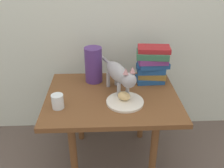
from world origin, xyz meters
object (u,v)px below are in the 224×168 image
(candle_jar, at_px, (58,102))
(cat, at_px, (119,74))
(plate, at_px, (125,102))
(green_vase, at_px, (93,65))
(bread_roll, at_px, (124,96))
(book_stack, at_px, (152,64))
(side_table, at_px, (112,104))

(candle_jar, bearing_deg, cat, 23.01)
(plate, relative_size, cat, 0.50)
(green_vase, bearing_deg, plate, -56.98)
(green_vase, relative_size, candle_jar, 2.87)
(bread_roll, xyz_separation_m, cat, (-0.02, 0.11, 0.09))
(cat, bearing_deg, green_vase, 133.46)
(bread_roll, relative_size, cat, 0.18)
(plate, distance_m, bread_roll, 0.04)
(bread_roll, relative_size, candle_jar, 0.94)
(bread_roll, bearing_deg, cat, 101.53)
(book_stack, bearing_deg, cat, -147.25)
(side_table, bearing_deg, plate, -51.37)
(book_stack, relative_size, candle_jar, 2.97)
(cat, bearing_deg, candle_jar, -156.99)
(plate, xyz_separation_m, green_vase, (-0.19, 0.29, 0.11))
(bread_roll, relative_size, green_vase, 0.33)
(plate, distance_m, cat, 0.18)
(bread_roll, distance_m, cat, 0.14)
(bread_roll, xyz_separation_m, candle_jar, (-0.39, -0.05, -0.00))
(cat, xyz_separation_m, book_stack, (0.23, 0.15, -0.00))
(side_table, height_order, plate, plate)
(bread_roll, xyz_separation_m, book_stack, (0.21, 0.26, 0.09))
(cat, xyz_separation_m, candle_jar, (-0.37, -0.16, -0.09))
(side_table, height_order, cat, cat)
(side_table, relative_size, plate, 3.69)
(side_table, distance_m, candle_jar, 0.36)
(book_stack, xyz_separation_m, candle_jar, (-0.60, -0.30, -0.09))
(candle_jar, bearing_deg, bread_roll, 7.11)
(plate, xyz_separation_m, bread_roll, (-0.00, 0.01, 0.03))
(bread_roll, distance_m, book_stack, 0.34)
(candle_jar, bearing_deg, book_stack, 26.99)
(book_stack, height_order, green_vase, book_stack)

